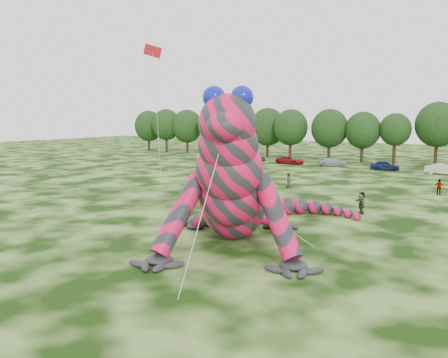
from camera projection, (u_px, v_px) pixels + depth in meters
ground at (204, 251)px, 26.24m from camera, size 240.00×240.00×0.00m
inflatable_gecko at (236, 165)px, 29.01m from camera, size 22.87×24.45×9.75m
flying_kite at (153, 62)px, 36.41m from camera, size 2.30×3.39×14.19m
tree_0 at (149, 131)px, 103.56m from camera, size 6.91×6.22×9.51m
tree_1 at (166, 131)px, 99.40m from camera, size 6.74×6.07×9.81m
tree_2 at (187, 131)px, 97.32m from camera, size 7.04×6.34×9.64m
tree_3 at (211, 133)px, 92.20m from camera, size 5.81×5.23×9.44m
tree_4 at (240, 134)px, 90.56m from camera, size 6.22×5.60×9.06m
tree_5 at (268, 133)px, 86.98m from camera, size 7.16×6.44×9.80m
tree_6 at (290, 134)px, 82.69m from camera, size 6.52×5.86×9.49m
tree_7 at (329, 135)px, 79.02m from camera, size 6.68×6.01×9.48m
tree_8 at (362, 137)px, 76.24m from camera, size 6.14×5.53×8.94m
tree_9 at (395, 139)px, 73.90m from camera, size 5.27×4.74×8.68m
tree_10 at (437, 134)px, 71.62m from camera, size 7.09×6.38×10.50m
car_0 at (208, 156)px, 80.97m from camera, size 4.55×2.49×1.47m
car_1 at (254, 158)px, 78.86m from camera, size 4.35×2.13×1.37m
car_2 at (290, 160)px, 74.56m from camera, size 5.11×2.79×1.36m
car_3 at (333, 162)px, 71.44m from camera, size 4.75×2.42×1.32m
car_4 at (385, 165)px, 65.98m from camera, size 4.53×2.55×1.46m
car_5 at (443, 169)px, 60.99m from camera, size 4.76×2.28×1.51m
spectator_3 at (439, 187)px, 44.97m from camera, size 1.03×0.56×1.67m
spectator_1 at (289, 181)px, 49.41m from camera, size 0.99×0.90×1.66m
spectator_0 at (243, 180)px, 50.65m from camera, size 0.44×0.61×1.57m
spectator_5 at (361, 203)px, 36.30m from camera, size 1.48×1.69×1.85m
spectator_4 at (215, 166)px, 64.61m from camera, size 0.86×1.00×1.74m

